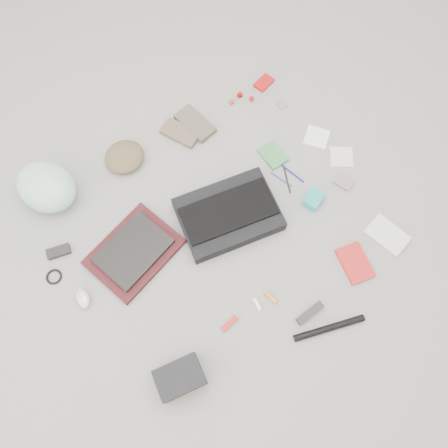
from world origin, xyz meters
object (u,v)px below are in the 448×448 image
messenger_bag (228,214)px  bike_helmet (46,187)px  laptop (133,250)px  book_red (355,263)px  accordion_wallet (313,199)px  camera_bag (180,378)px

messenger_bag → bike_helmet: bearing=149.8°
laptop → book_red: laptop is taller
bike_helmet → messenger_bag: bearing=-62.7°
accordion_wallet → bike_helmet: bearing=123.2°
laptop → accordion_wallet: laptop is taller
laptop → book_red: (0.82, -0.59, -0.03)m
book_red → messenger_bag: bearing=137.1°
book_red → laptop: bearing=155.8°
laptop → accordion_wallet: bearing=-32.5°
book_red → accordion_wallet: accordion_wallet is taller
accordion_wallet → book_red: bearing=-116.9°
bike_helmet → camera_bag: 1.07m
messenger_bag → camera_bag: (-0.56, -0.50, 0.02)m
laptop → accordion_wallet: 0.88m
camera_bag → laptop: bearing=89.4°
messenger_bag → laptop: size_ratio=1.44×
book_red → camera_bag: bearing=-168.8°
book_red → bike_helmet: bearing=145.1°
camera_bag → book_red: camera_bag is taller
bike_helmet → book_red: bike_helmet is taller
messenger_bag → camera_bag: size_ratio=2.42×
messenger_bag → accordion_wallet: (0.39, -0.15, -0.01)m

